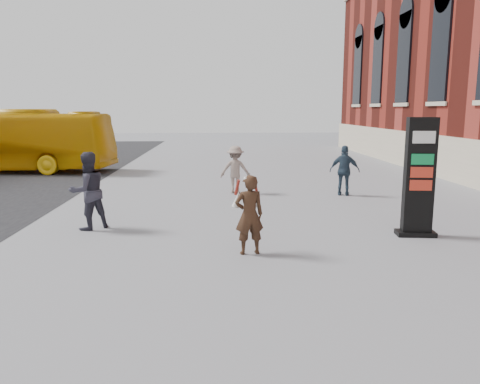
{
  "coord_description": "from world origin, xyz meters",
  "views": [
    {
      "loc": [
        -0.15,
        -8.42,
        2.93
      ],
      "look_at": [
        0.33,
        1.79,
        1.11
      ],
      "focal_mm": 35.0,
      "sensor_mm": 36.0,
      "label": 1
    }
  ],
  "objects_px": {
    "woman": "(249,214)",
    "bus": "(0,141)",
    "info_pylon": "(419,178)",
    "pedestrian_a": "(88,191)",
    "pedestrian_b": "(235,170)",
    "pedestrian_c": "(345,171)"
  },
  "relations": [
    {
      "from": "woman",
      "to": "bus",
      "type": "relative_size",
      "value": 0.16
    },
    {
      "from": "info_pylon",
      "to": "pedestrian_a",
      "type": "height_order",
      "value": "info_pylon"
    },
    {
      "from": "woman",
      "to": "bus",
      "type": "bearing_deg",
      "value": -61.19
    },
    {
      "from": "info_pylon",
      "to": "pedestrian_b",
      "type": "xyz_separation_m",
      "value": [
        -4.0,
        5.85,
        -0.54
      ]
    },
    {
      "from": "bus",
      "to": "pedestrian_a",
      "type": "relative_size",
      "value": 5.5
    },
    {
      "from": "bus",
      "to": "pedestrian_b",
      "type": "bearing_deg",
      "value": -113.94
    },
    {
      "from": "pedestrian_b",
      "to": "pedestrian_c",
      "type": "height_order",
      "value": "pedestrian_c"
    },
    {
      "from": "pedestrian_b",
      "to": "pedestrian_c",
      "type": "distance_m",
      "value": 3.76
    },
    {
      "from": "pedestrian_c",
      "to": "pedestrian_b",
      "type": "bearing_deg",
      "value": 7.49
    },
    {
      "from": "woman",
      "to": "bus",
      "type": "xyz_separation_m",
      "value": [
        -10.87,
        13.37,
        0.62
      ]
    },
    {
      "from": "pedestrian_a",
      "to": "info_pylon",
      "type": "bearing_deg",
      "value": 133.11
    },
    {
      "from": "info_pylon",
      "to": "pedestrian_c",
      "type": "distance_m",
      "value": 5.24
    },
    {
      "from": "info_pylon",
      "to": "woman",
      "type": "height_order",
      "value": "info_pylon"
    },
    {
      "from": "woman",
      "to": "pedestrian_a",
      "type": "distance_m",
      "value": 4.38
    },
    {
      "from": "woman",
      "to": "pedestrian_a",
      "type": "relative_size",
      "value": 0.86
    },
    {
      "from": "bus",
      "to": "pedestrian_c",
      "type": "xyz_separation_m",
      "value": [
        14.57,
        -6.97,
        -0.61
      ]
    },
    {
      "from": "pedestrian_c",
      "to": "bus",
      "type": "bearing_deg",
      "value": -8.26
    },
    {
      "from": "pedestrian_b",
      "to": "bus",
      "type": "bearing_deg",
      "value": -21.52
    },
    {
      "from": "info_pylon",
      "to": "pedestrian_c",
      "type": "height_order",
      "value": "info_pylon"
    },
    {
      "from": "bus",
      "to": "info_pylon",
      "type": "bearing_deg",
      "value": -123.04
    },
    {
      "from": "bus",
      "to": "pedestrian_a",
      "type": "bearing_deg",
      "value": -141.43
    },
    {
      "from": "pedestrian_b",
      "to": "pedestrian_a",
      "type": "bearing_deg",
      "value": 60.77
    }
  ]
}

